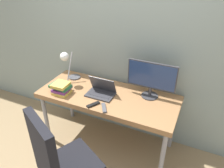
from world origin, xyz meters
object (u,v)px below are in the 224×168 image
desk_lamp (67,62)px  office_chair (60,161)px  laptop (101,91)px  monitor (152,78)px  book_stack (61,88)px

desk_lamp → office_chair: 1.20m
laptop → monitor: bearing=21.0°
monitor → office_chair: monitor is taller
office_chair → book_stack: bearing=123.3°
laptop → book_stack: (-0.44, -0.16, 0.02)m
office_chair → book_stack: (-0.47, 0.72, 0.25)m
desk_lamp → office_chair: desk_lamp is taller
laptop → monitor: size_ratio=0.58×
monitor → office_chair: size_ratio=0.49×
monitor → desk_lamp: 1.04m
office_chair → desk_lamp: bearing=118.8°
laptop → book_stack: size_ratio=1.27×
laptop → book_stack: bearing=-159.9°
book_stack → office_chair: bearing=-56.7°
monitor → book_stack: bearing=-159.4°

